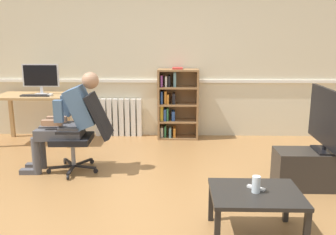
% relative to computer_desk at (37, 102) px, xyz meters
% --- Properties ---
extents(ground_plane, '(18.00, 18.00, 0.00)m').
position_rel_computer_desk_xyz_m(ground_plane, '(1.92, -2.15, -0.65)').
color(ground_plane, olive).
extents(back_wall, '(12.00, 0.13, 2.70)m').
position_rel_computer_desk_xyz_m(back_wall, '(1.92, 0.50, 0.70)').
color(back_wall, beige).
rests_on(back_wall, ground_plane).
extents(computer_desk, '(1.19, 0.65, 0.76)m').
position_rel_computer_desk_xyz_m(computer_desk, '(0.00, 0.00, 0.00)').
color(computer_desk, tan).
rests_on(computer_desk, ground_plane).
extents(imac_monitor, '(0.57, 0.14, 0.46)m').
position_rel_computer_desk_xyz_m(imac_monitor, '(0.06, 0.08, 0.38)').
color(imac_monitor, silver).
rests_on(imac_monitor, computer_desk).
extents(keyboard, '(0.43, 0.12, 0.02)m').
position_rel_computer_desk_xyz_m(keyboard, '(0.05, -0.14, 0.12)').
color(keyboard, black).
rests_on(keyboard, computer_desk).
extents(computer_mouse, '(0.06, 0.10, 0.03)m').
position_rel_computer_desk_xyz_m(computer_mouse, '(0.26, -0.12, 0.13)').
color(computer_mouse, white).
rests_on(computer_mouse, computer_desk).
extents(bookshelf, '(0.65, 0.29, 1.15)m').
position_rel_computer_desk_xyz_m(bookshelf, '(2.14, 0.29, -0.08)').
color(bookshelf, olive).
rests_on(bookshelf, ground_plane).
extents(radiator, '(0.77, 0.08, 0.63)m').
position_rel_computer_desk_xyz_m(radiator, '(1.20, 0.39, -0.33)').
color(radiator, white).
rests_on(radiator, ground_plane).
extents(office_chair, '(0.80, 0.62, 0.97)m').
position_rel_computer_desk_xyz_m(office_chair, '(1.05, -1.23, -0.12)').
color(office_chair, black).
rests_on(office_chair, ground_plane).
extents(person_seated, '(0.99, 0.40, 1.22)m').
position_rel_computer_desk_xyz_m(person_seated, '(0.87, -1.24, 0.01)').
color(person_seated, '#4C4C51').
rests_on(person_seated, ground_plane).
extents(tv_stand, '(1.02, 0.37, 0.42)m').
position_rel_computer_desk_xyz_m(tv_stand, '(3.77, -1.66, -0.44)').
color(tv_stand, '#2D2823').
rests_on(tv_stand, ground_plane).
extents(tv_screen, '(0.21, 0.99, 0.67)m').
position_rel_computer_desk_xyz_m(tv_screen, '(3.77, -1.66, 0.13)').
color(tv_screen, black).
rests_on(tv_screen, tv_stand).
extents(coffee_table, '(0.73, 0.57, 0.40)m').
position_rel_computer_desk_xyz_m(coffee_table, '(2.82, -2.69, -0.30)').
color(coffee_table, black).
rests_on(coffee_table, ground_plane).
extents(drinking_glass, '(0.07, 0.07, 0.14)m').
position_rel_computer_desk_xyz_m(drinking_glass, '(2.82, -2.70, -0.18)').
color(drinking_glass, silver).
rests_on(drinking_glass, coffee_table).
extents(spare_remote, '(0.14, 0.12, 0.02)m').
position_rel_computer_desk_xyz_m(spare_remote, '(2.84, -2.63, -0.24)').
color(spare_remote, white).
rests_on(spare_remote, coffee_table).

